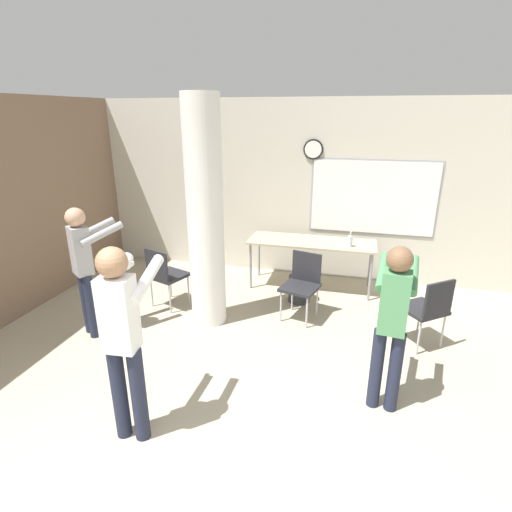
{
  "coord_description": "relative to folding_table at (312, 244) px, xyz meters",
  "views": [
    {
      "loc": [
        0.8,
        -1.3,
        2.58
      ],
      "look_at": [
        -0.29,
        2.92,
        1.01
      ],
      "focal_mm": 28.0,
      "sensor_mm": 36.0,
      "label": 1
    }
  ],
  "objects": [
    {
      "name": "chair_near_pillar",
      "position": [
        -1.85,
        -1.17,
        -0.2
      ],
      "size": [
        0.56,
        0.56,
        0.87
      ],
      "color": "#232328",
      "rests_on": "ground_plane"
    },
    {
      "name": "chair_table_front",
      "position": [
        0.01,
        -0.99,
        -0.2
      ],
      "size": [
        0.54,
        0.54,
        0.87
      ],
      "color": "#232328",
      "rests_on": "ground_plane"
    },
    {
      "name": "person_playing_side",
      "position": [
        0.99,
        -2.51,
        0.22
      ],
      "size": [
        0.39,
        0.63,
        1.57
      ],
      "color": "#1E2338",
      "rests_on": "ground_plane"
    },
    {
      "name": "chair_mid_room",
      "position": [
        1.49,
        -1.35,
        -0.2
      ],
      "size": [
        0.62,
        0.62,
        0.87
      ],
      "color": "#232328",
      "rests_on": "ground_plane"
    },
    {
      "name": "person_playing_front",
      "position": [
        -1.05,
        -3.4,
        0.29
      ],
      "size": [
        0.4,
        0.65,
        1.69
      ],
      "color": "#1E2338",
      "rests_on": "ground_plane"
    },
    {
      "name": "bottle_on_table",
      "position": [
        0.56,
        -0.13,
        0.14
      ],
      "size": [
        0.07,
        0.07,
        0.23
      ],
      "color": "silver",
      "rests_on": "folding_table"
    },
    {
      "name": "support_pillar",
      "position": [
        -1.15,
        -1.37,
        0.69
      ],
      "size": [
        0.44,
        0.44,
        2.8
      ],
      "color": "white",
      "rests_on": "ground_plane"
    },
    {
      "name": "waste_bin",
      "position": [
        -0.09,
        -0.53,
        -0.51
      ],
      "size": [
        0.31,
        0.31,
        0.39
      ],
      "color": "#38383D",
      "rests_on": "ground_plane"
    },
    {
      "name": "folding_table",
      "position": [
        0.0,
        0.0,
        0.0
      ],
      "size": [
        1.89,
        0.65,
        0.76
      ],
      "color": "tan",
      "rests_on": "ground_plane"
    },
    {
      "name": "person_watching_back",
      "position": [
        -2.4,
        -2.05,
        0.23
      ],
      "size": [
        0.57,
        0.63,
        1.59
      ],
      "color": "#1E2338",
      "rests_on": "ground_plane"
    },
    {
      "name": "wall_back",
      "position": [
        -0.16,
        0.61,
        0.69
      ],
      "size": [
        8.0,
        0.15,
        2.8
      ],
      "color": "beige",
      "rests_on": "ground_plane"
    }
  ]
}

